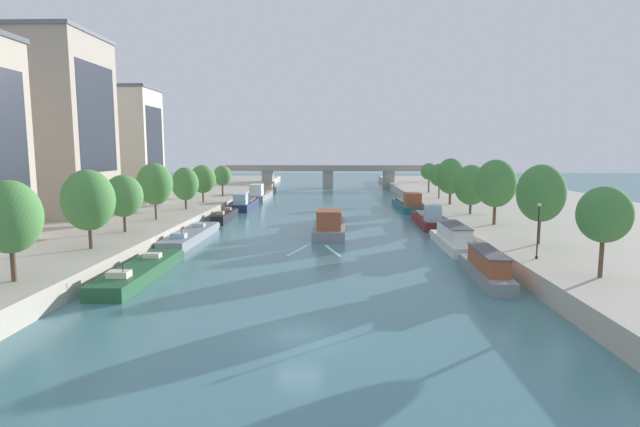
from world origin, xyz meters
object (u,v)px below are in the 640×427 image
(tree_left_midway, at_px, (88,200))
(lamppost_right_bank, at_px, (538,228))
(moored_boat_right_downstream, at_px, (408,204))
(tree_right_end_of_row, at_px, (429,172))
(moored_boat_right_lone, at_px, (427,219))
(tree_left_far, at_px, (155,184))
(moored_boat_right_far, at_px, (452,238))
(moored_boat_left_downstream, at_px, (245,203))
(moored_boat_left_gap_after, at_px, (269,188))
(tree_right_third, at_px, (496,183))
(bridge_far, at_px, (328,174))
(moored_boat_left_end, at_px, (225,216))
(tree_right_nearest, at_px, (541,193))
(tree_left_nearest, at_px, (222,176))
(moored_boat_right_upstream, at_px, (486,267))
(moored_boat_left_near, at_px, (191,235))
(tree_right_far, at_px, (451,176))
(moored_boat_left_upstream, at_px, (260,194))
(tree_left_third, at_px, (185,184))
(tree_left_end_of_row, at_px, (9,217))
(tree_right_second, at_px, (471,185))
(tree_left_second, at_px, (123,196))
(tree_right_by_lamp, at_px, (439,175))
(barge_midriver, at_px, (330,224))
(tree_left_past_mid, at_px, (203,179))
(tree_right_midway, at_px, (604,215))
(moored_boat_left_midway, at_px, (140,271))

(tree_left_midway, bearing_deg, lamppost_right_bank, -4.41)
(moored_boat_right_downstream, xyz_separation_m, tree_right_end_of_row, (6.48, 15.79, 5.00))
(moored_boat_right_lone, relative_size, tree_left_far, 1.94)
(moored_boat_right_far, bearing_deg, moored_boat_right_downstream, 89.78)
(moored_boat_left_downstream, xyz_separation_m, moored_boat_left_gap_after, (-0.08, 33.78, 0.07))
(tree_right_third, xyz_separation_m, bridge_far, (-20.75, 76.81, -2.64))
(moored_boat_left_end, height_order, tree_right_nearest, tree_right_nearest)
(tree_left_nearest, bearing_deg, moored_boat_right_upstream, -58.37)
(moored_boat_left_downstream, relative_size, lamppost_right_bank, 3.18)
(moored_boat_left_near, height_order, tree_right_far, tree_right_far)
(moored_boat_left_upstream, height_order, tree_left_third, tree_left_third)
(moored_boat_right_lone, xyz_separation_m, tree_right_far, (5.74, 12.02, 5.23))
(tree_left_nearest, bearing_deg, moored_boat_left_end, -76.43)
(moored_boat_left_downstream, relative_size, tree_left_midway, 2.05)
(tree_left_third, bearing_deg, moored_boat_left_gap_after, 83.05)
(tree_right_nearest, bearing_deg, lamppost_right_bank, -112.74)
(moored_boat_right_far, height_order, tree_right_third, tree_right_third)
(moored_boat_right_upstream, relative_size, tree_left_midway, 1.64)
(moored_boat_left_end, relative_size, moored_boat_right_downstream, 0.68)
(moored_boat_right_lone, xyz_separation_m, tree_left_end_of_row, (-34.31, -36.77, 5.08))
(moored_boat_left_upstream, relative_size, tree_left_third, 2.64)
(tree_right_end_of_row, bearing_deg, tree_left_third, -143.78)
(moored_boat_right_downstream, height_order, tree_left_third, tree_left_third)
(tree_left_third, height_order, tree_right_third, tree_right_third)
(tree_right_third, height_order, tree_right_second, tree_right_third)
(tree_left_second, bearing_deg, moored_boat_right_downstream, 44.63)
(tree_right_third, height_order, tree_right_far, tree_right_third)
(tree_left_third, distance_m, tree_right_far, 41.39)
(tree_left_far, distance_m, tree_right_by_lamp, 50.40)
(moored_boat_left_near, bearing_deg, moored_boat_right_downstream, 45.91)
(moored_boat_left_near, distance_m, tree_right_far, 43.01)
(tree_right_nearest, height_order, tree_right_second, tree_right_nearest)
(moored_boat_left_end, relative_size, tree_left_midway, 1.61)
(moored_boat_left_upstream, bearing_deg, tree_right_far, -34.71)
(lamppost_right_bank, bearing_deg, tree_right_nearest, 67.26)
(moored_boat_right_downstream, height_order, tree_right_by_lamp, tree_right_by_lamp)
(barge_midriver, xyz_separation_m, moored_boat_right_upstream, (12.80, -23.92, 0.08))
(tree_left_end_of_row, bearing_deg, moored_boat_right_far, 31.61)
(tree_left_end_of_row, xyz_separation_m, tree_right_end_of_row, (40.71, 70.94, -0.06))
(barge_midriver, xyz_separation_m, tree_right_end_of_row, (19.81, 39.36, 5.01))
(tree_left_midway, xyz_separation_m, tree_left_second, (-0.84, 9.26, -0.49))
(tree_left_past_mid, distance_m, tree_right_midway, 62.96)
(moored_boat_left_midway, height_order, lamppost_right_bank, lamppost_right_bank)
(moored_boat_left_upstream, distance_m, tree_left_end_of_row, 73.00)
(tree_right_nearest, bearing_deg, barge_midriver, 139.00)
(moored_boat_right_lone, xyz_separation_m, tree_left_second, (-35.36, -16.45, 4.58))
(moored_boat_right_lone, xyz_separation_m, moored_boat_right_downstream, (-0.07, 18.38, 0.02))
(moored_boat_left_downstream, xyz_separation_m, tree_right_by_lamp, (34.77, 2.74, 4.94))
(tree_left_nearest, distance_m, bridge_far, 45.79)
(moored_boat_right_upstream, height_order, tree_right_far, tree_right_far)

